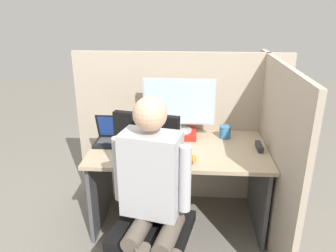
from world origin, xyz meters
name	(u,v)px	position (x,y,z in m)	size (l,w,h in m)	color
cubicle_panel_back	(181,129)	(0.00, 0.80, 0.70)	(1.90, 0.04, 1.41)	tan
cubicle_panel_right	(273,155)	(0.72, 0.31, 0.70)	(0.04, 1.43, 1.41)	tan
desk	(179,166)	(0.00, 0.39, 0.54)	(1.40, 0.78, 0.72)	tan
paper_box	(179,133)	(-0.01, 0.60, 0.74)	(0.30, 0.23, 0.05)	red
monitor	(179,104)	(-0.01, 0.61, 1.00)	(0.60, 0.22, 0.45)	#B2B2B7
laptop	(115,137)	(-0.53, 0.43, 0.76)	(0.32, 0.23, 0.23)	black
mouse	(149,147)	(-0.23, 0.33, 0.74)	(0.07, 0.04, 0.04)	black
stapler	(259,147)	(0.63, 0.38, 0.74)	(0.04, 0.16, 0.04)	#2D2D33
carrot_toy	(194,160)	(0.11, 0.11, 0.74)	(0.04, 0.12, 0.04)	orange
office_chair	(150,203)	(-0.17, -0.21, 0.58)	(0.55, 0.61, 1.15)	black
person	(153,192)	(-0.13, -0.38, 0.78)	(0.47, 0.48, 1.33)	brown
coffee_mug	(225,132)	(0.38, 0.60, 0.77)	(0.10, 0.10, 0.10)	teal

